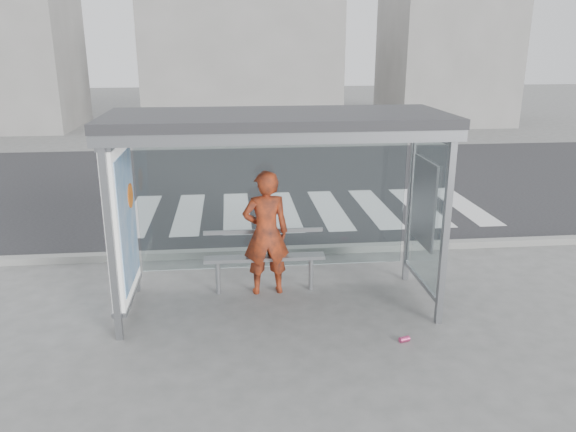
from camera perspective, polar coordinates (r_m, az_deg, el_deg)
The scene contains 10 objects.
ground at distance 7.79m, azimuth -0.97°, elevation -9.08°, with size 80.00×80.00×0.00m, color #61615F.
road at distance 14.39m, azimuth -3.41°, elevation 3.33°, with size 30.00×10.00×0.01m, color #242426.
curb at distance 9.55m, azimuth -2.00°, elevation -3.59°, with size 30.00×0.18×0.12m, color gray.
crosswalk at distance 12.08m, azimuth 1.89°, elevation 0.61°, with size 7.55×3.00×0.00m.
bus_shelter at distance 7.18m, azimuth -4.06°, elevation 5.36°, with size 4.25×1.65×2.62m.
building_center at distance 24.99m, azimuth -4.74°, elevation 14.98°, with size 8.00×5.00×5.00m, color gray.
building_right at distance 26.74m, azimuth 15.76°, elevation 16.72°, with size 5.00×5.00×7.00m, color gray.
person at distance 7.87m, azimuth -2.26°, elevation -1.74°, with size 0.66×0.43×1.80m, color orange.
bench at distance 8.03m, azimuth -2.41°, elevation -4.17°, with size 1.72×0.32×0.89m.
soda_can at distance 7.06m, azimuth 11.74°, elevation -12.15°, with size 0.07×0.07×0.13m, color #EE4685.
Camera 1 is at (-0.59, -6.96, 3.45)m, focal length 35.00 mm.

